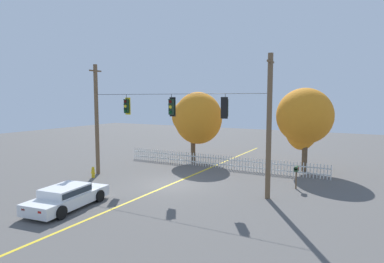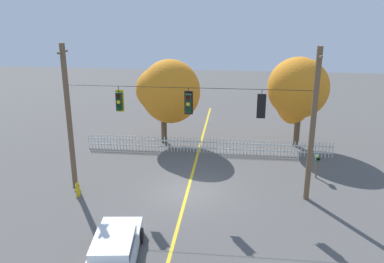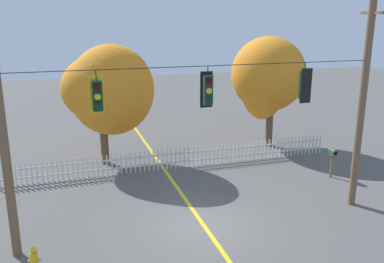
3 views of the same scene
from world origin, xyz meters
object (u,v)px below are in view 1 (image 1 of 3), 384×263
Objects in this scene: autumn_maple_mid at (304,118)px; parked_car at (67,196)px; traffic_signal_westbound_side at (172,107)px; autumn_maple_near_fence at (197,118)px; traffic_signal_northbound_secondary at (127,106)px; traffic_signal_eastbound_side at (225,108)px; fire_hydrant at (93,172)px; roadside_mailbox at (296,170)px.

parked_car is at bearing -120.43° from autumn_maple_mid.
autumn_maple_near_fence reaches higher than traffic_signal_westbound_side.
traffic_signal_northbound_secondary is 7.93m from parked_car.
autumn_maple_mid is (6.53, 8.35, -0.94)m from traffic_signal_westbound_side.
autumn_maple_mid reaches higher than autumn_maple_near_fence.
traffic_signal_eastbound_side is at bearing -109.06° from autumn_maple_mid.
roadside_mailbox is at bearing 16.47° from fire_hydrant.
roadside_mailbox reaches higher than fire_hydrant.
traffic_signal_eastbound_side reaches higher than parked_car.
autumn_maple_near_fence is at bearing 151.64° from roadside_mailbox.
roadside_mailbox is (9.36, 9.22, 0.54)m from parked_car.
parked_car is 13.15m from roadside_mailbox.
traffic_signal_westbound_side is 0.30× the size of parked_car.
roadside_mailbox is (10.77, 2.76, -3.84)m from traffic_signal_northbound_secondary.
traffic_signal_northbound_secondary is 7.22m from traffic_signal_eastbound_side.
traffic_signal_eastbound_side is 10.53m from fire_hydrant.
parked_car reaches higher than fire_hydrant.
traffic_signal_westbound_side is 10.64m from autumn_maple_mid.
autumn_maple_near_fence is at bearing 127.18° from traffic_signal_eastbound_side.
roadside_mailbox is (7.19, 2.76, -3.83)m from traffic_signal_westbound_side.
traffic_signal_eastbound_side is 1.02× the size of roadside_mailbox.
traffic_signal_eastbound_side reaches higher than fire_hydrant.
parked_car is at bearing -77.67° from traffic_signal_northbound_secondary.
parked_car is (1.41, -6.46, -4.38)m from traffic_signal_northbound_secondary.
autumn_maple_mid is (8.92, 0.42, 0.20)m from autumn_maple_near_fence.
autumn_maple_near_fence is at bearing 69.38° from fire_hydrant.
traffic_signal_northbound_secondary and traffic_signal_eastbound_side have the same top height.
autumn_maple_mid is at bearing 96.71° from roadside_mailbox.
fire_hydrant is (-2.20, -1.08, -4.60)m from traffic_signal_northbound_secondary.
autumn_maple_near_fence is 14.75m from parked_car.
fire_hydrant is 0.56× the size of roadside_mailbox.
fire_hydrant is 13.55m from roadside_mailbox.
autumn_maple_near_fence is (-2.40, 7.93, -1.14)m from traffic_signal_westbound_side.
traffic_signal_northbound_secondary is 0.96× the size of traffic_signal_eastbound_side.
traffic_signal_westbound_side is 0.23× the size of autumn_maple_near_fence.
traffic_signal_eastbound_side is 0.23× the size of autumn_maple_mid.
traffic_signal_westbound_side is at bearing 0.01° from traffic_signal_northbound_secondary.
traffic_signal_westbound_side is 1.00× the size of roadside_mailbox.
autumn_maple_near_fence reaches higher than parked_car.
parked_car is at bearing -89.11° from autumn_maple_near_fence.
traffic_signal_eastbound_side reaches higher than roadside_mailbox.
traffic_signal_westbound_side is 8.60m from roadside_mailbox.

